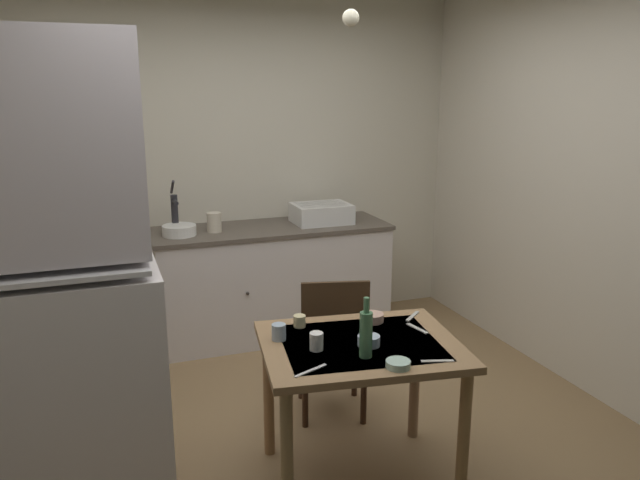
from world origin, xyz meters
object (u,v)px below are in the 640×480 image
object	(u,v)px
sink_basin	(321,213)
hand_pump	(175,210)
dining_table	(360,364)
chair_far_side	(333,342)
mixing_bowl_counter	(179,230)
mug_dark	(279,332)
serving_bowl_wide	(369,341)
glass_bottle	(366,333)
hutch_cabinet	(51,289)

from	to	relation	value
sink_basin	hand_pump	size ratio (longest dim) A/B	1.13
sink_basin	dining_table	xyz separation A→B (m)	(-0.53, -1.97, -0.32)
hand_pump	dining_table	xyz separation A→B (m)	(0.60, -2.01, -0.42)
hand_pump	chair_far_side	size ratio (longest dim) A/B	0.44
mixing_bowl_counter	mug_dark	xyz separation A→B (m)	(0.23, -1.76, -0.13)
sink_basin	serving_bowl_wide	distance (m)	2.09
hand_pump	mug_dark	bearing A→B (deg)	-82.57
mixing_bowl_counter	serving_bowl_wide	distance (m)	2.06
hand_pump	serving_bowl_wide	distance (m)	2.17
sink_basin	hand_pump	distance (m)	1.13
dining_table	glass_bottle	world-z (taller)	glass_bottle
hutch_cabinet	serving_bowl_wide	size ratio (longest dim) A/B	20.43
mixing_bowl_counter	serving_bowl_wide	size ratio (longest dim) A/B	2.29
hutch_cabinet	hand_pump	xyz separation A→B (m)	(0.76, 1.54, 0.03)
mixing_bowl_counter	serving_bowl_wide	bearing A→B (deg)	-72.90
dining_table	mug_dark	xyz separation A→B (m)	(-0.35, 0.16, 0.15)
dining_table	chair_far_side	xyz separation A→B (m)	(0.10, 0.61, -0.15)
mixing_bowl_counter	glass_bottle	bearing A→B (deg)	-75.40
mixing_bowl_counter	glass_bottle	distance (m)	2.14
hand_pump	chair_far_side	bearing A→B (deg)	-63.72
hutch_cabinet	serving_bowl_wide	bearing A→B (deg)	-20.89
hutch_cabinet	mug_dark	size ratio (longest dim) A/B	27.46
hutch_cabinet	sink_basin	world-z (taller)	hutch_cabinet
chair_far_side	glass_bottle	size ratio (longest dim) A/B	3.14
hand_pump	mixing_bowl_counter	world-z (taller)	hand_pump
dining_table	mug_dark	world-z (taller)	mug_dark
sink_basin	mixing_bowl_counter	xyz separation A→B (m)	(-1.11, -0.05, -0.04)
hand_pump	sink_basin	bearing A→B (deg)	-2.30
serving_bowl_wide	mug_dark	size ratio (longest dim) A/B	1.34
sink_basin	mug_dark	xyz separation A→B (m)	(-0.88, -1.81, -0.17)
hutch_cabinet	chair_far_side	world-z (taller)	hutch_cabinet
hutch_cabinet	mixing_bowl_counter	distance (m)	1.64
hutch_cabinet	glass_bottle	bearing A→B (deg)	-25.78
sink_basin	chair_far_side	bearing A→B (deg)	-107.61
glass_bottle	hutch_cabinet	bearing A→B (deg)	154.22
hutch_cabinet	hand_pump	world-z (taller)	hutch_cabinet
hutch_cabinet	sink_basin	size ratio (longest dim) A/B	4.90
hand_pump	serving_bowl_wide	xyz separation A→B (m)	(0.62, -2.06, -0.28)
serving_bowl_wide	glass_bottle	world-z (taller)	glass_bottle
chair_far_side	mug_dark	size ratio (longest dim) A/B	11.19
sink_basin	serving_bowl_wide	xyz separation A→B (m)	(-0.51, -2.02, -0.19)
serving_bowl_wide	sink_basin	bearing A→B (deg)	75.88
sink_basin	glass_bottle	size ratio (longest dim) A/B	1.57
sink_basin	mixing_bowl_counter	bearing A→B (deg)	-177.42
hutch_cabinet	mug_dark	xyz separation A→B (m)	(1.00, -0.32, -0.23)
hand_pump	glass_bottle	bearing A→B (deg)	-75.69
sink_basin	mug_dark	size ratio (longest dim) A/B	5.60
mug_dark	glass_bottle	distance (m)	0.45
sink_basin	chair_far_side	world-z (taller)	sink_basin
mixing_bowl_counter	serving_bowl_wide	xyz separation A→B (m)	(0.60, -1.97, -0.15)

